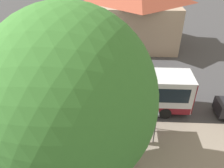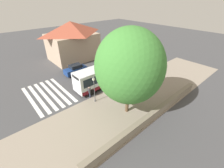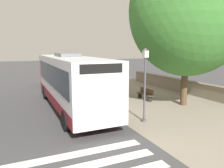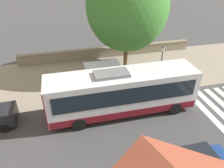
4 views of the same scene
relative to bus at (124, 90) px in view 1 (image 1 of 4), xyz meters
name	(u,v)px [view 1 (image 1 of 4)]	position (x,y,z in m)	size (l,w,h in m)	color
ground_plane	(107,120)	(-1.73, 1.31, -1.85)	(120.00, 120.00, 0.00)	#424244
sidewalk_plaza	(103,168)	(-6.23, 1.31, -1.84)	(9.00, 44.00, 0.02)	gray
crosswalk_stripes	(37,84)	(3.27, 8.75, -1.84)	(9.00, 5.25, 0.01)	silver
background_building	(138,14)	(13.99, -1.81, 2.43)	(8.36, 10.54, 8.31)	tan
bus	(124,90)	(0.00, 0.00, 0.00)	(2.68, 10.94, 3.56)	silver
bus_shelter	(136,114)	(-3.35, -0.82, 0.33)	(1.70, 2.95, 2.65)	#515459
pedestrian	(69,108)	(-1.59, 4.39, -0.77)	(0.34, 0.24, 1.81)	#2D3347
bench	(122,157)	(-5.68, 0.09, -1.37)	(0.40, 1.75, 0.88)	brown
street_lamp_near	(64,105)	(-2.84, 4.35, 0.49)	(0.28, 0.28, 3.91)	#4C4C51
shade_tree	(71,99)	(-7.22, 2.48, 4.41)	(7.69, 7.69, 10.49)	brown
parked_car_far_lane	(105,63)	(6.55, 2.05, -0.92)	(1.92, 4.12, 1.91)	navy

